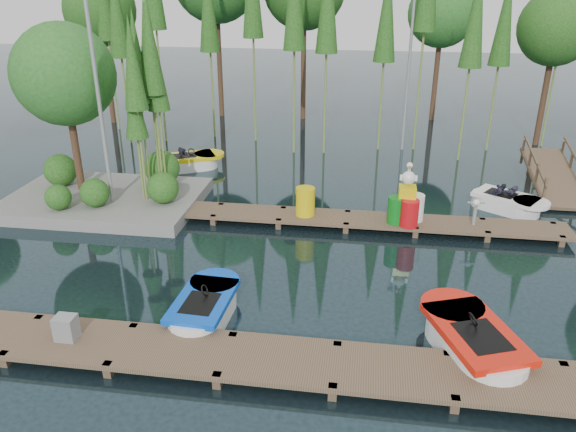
# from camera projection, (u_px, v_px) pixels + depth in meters

# --- Properties ---
(ground_plane) EXTENTS (90.00, 90.00, 0.00)m
(ground_plane) POSITION_uv_depth(u_px,v_px,m) (267.00, 260.00, 15.15)
(ground_plane) COLOR #1E3138
(near_dock) EXTENTS (18.00, 1.50, 0.50)m
(near_dock) POSITION_uv_depth(u_px,v_px,m) (225.00, 356.00, 10.97)
(near_dock) COLOR brown
(near_dock) RESTS_ON ground
(far_dock) EXTENTS (15.00, 1.20, 0.50)m
(far_dock) POSITION_uv_depth(u_px,v_px,m) (314.00, 217.00, 17.19)
(far_dock) COLOR brown
(far_dock) RESTS_ON ground
(island) EXTENTS (6.20, 4.20, 6.75)m
(island) POSITION_uv_depth(u_px,v_px,m) (88.00, 108.00, 17.71)
(island) COLOR slate
(island) RESTS_ON ground
(tree_screen) EXTENTS (34.42, 18.53, 10.31)m
(tree_screen) POSITION_uv_depth(u_px,v_px,m) (262.00, 0.00, 22.59)
(tree_screen) COLOR #452D1D
(tree_screen) RESTS_ON ground
(lamp_island) EXTENTS (0.30, 0.30, 7.25)m
(lamp_island) POSITION_uv_depth(u_px,v_px,m) (96.00, 79.00, 16.46)
(lamp_island) COLOR gray
(lamp_island) RESTS_ON ground
(lamp_rear) EXTENTS (0.30, 0.30, 7.25)m
(lamp_rear) POSITION_uv_depth(u_px,v_px,m) (410.00, 49.00, 22.89)
(lamp_rear) COLOR gray
(lamp_rear) RESTS_ON ground
(ramp) EXTENTS (1.50, 3.94, 1.49)m
(ramp) POSITION_uv_depth(u_px,v_px,m) (553.00, 176.00, 19.60)
(ramp) COLOR brown
(ramp) RESTS_ON ground
(boat_blue) EXTENTS (1.27, 2.60, 0.86)m
(boat_blue) POSITION_uv_depth(u_px,v_px,m) (204.00, 308.00, 12.50)
(boat_blue) COLOR white
(boat_blue) RESTS_ON ground
(boat_red) EXTENTS (2.31, 3.25, 1.00)m
(boat_red) POSITION_uv_depth(u_px,v_px,m) (472.00, 342.00, 11.29)
(boat_red) COLOR white
(boat_red) RESTS_ON ground
(boat_yellow_far) EXTENTS (2.85, 2.27, 1.30)m
(boat_yellow_far) POSITION_uv_depth(u_px,v_px,m) (189.00, 162.00, 22.08)
(boat_yellow_far) COLOR white
(boat_yellow_far) RESTS_ON ground
(boat_white_far) EXTENTS (2.68, 2.31, 1.17)m
(boat_white_far) POSITION_uv_depth(u_px,v_px,m) (507.00, 203.00, 18.20)
(boat_white_far) COLOR white
(boat_white_far) RESTS_ON ground
(utility_cabinet) EXTENTS (0.42, 0.35, 0.51)m
(utility_cabinet) POSITION_uv_depth(u_px,v_px,m) (66.00, 328.00, 11.29)
(utility_cabinet) COLOR gray
(utility_cabinet) RESTS_ON near_dock
(yellow_barrel) EXTENTS (0.58, 0.58, 0.87)m
(yellow_barrel) POSITION_uv_depth(u_px,v_px,m) (305.00, 201.00, 17.02)
(yellow_barrel) COLOR yellow
(yellow_barrel) RESTS_ON far_dock
(drum_cluster) EXTENTS (1.08, 0.99, 1.85)m
(drum_cluster) POSITION_uv_depth(u_px,v_px,m) (407.00, 206.00, 16.44)
(drum_cluster) COLOR #0C7117
(drum_cluster) RESTS_ON far_dock
(seagull_post) EXTENTS (0.49, 0.27, 0.79)m
(seagull_post) POSITION_uv_depth(u_px,v_px,m) (476.00, 208.00, 16.31)
(seagull_post) COLOR gray
(seagull_post) RESTS_ON far_dock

